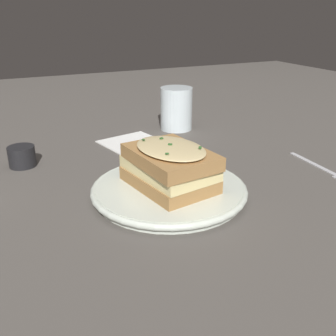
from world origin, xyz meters
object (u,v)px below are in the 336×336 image
Objects in this scene: dinner_plate at (168,190)px; napkin at (137,144)px; water_glass at (176,109)px; sandwich at (170,166)px; condiment_pot at (22,156)px.

dinner_plate is 0.25m from napkin.
sandwich is at bearing 152.33° from water_glass.
dinner_plate is 4.95× the size of condiment_pot.
napkin is at bearing -9.70° from dinner_plate.
dinner_plate is 0.29m from condiment_pot.
water_glass reaches higher than dinner_plate.
water_glass is at bearing -60.80° from napkin.
dinner_plate is at bearing 170.30° from napkin.
sandwich is 0.36m from water_glass.
condiment_pot reaches higher than napkin.
water_glass reaches higher than sandwich.
sandwich reaches higher than dinner_plate.
water_glass reaches higher than condiment_pot.
water_glass is (0.32, -0.17, -0.00)m from sandwich.
dinner_plate is 1.65× the size of napkin.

